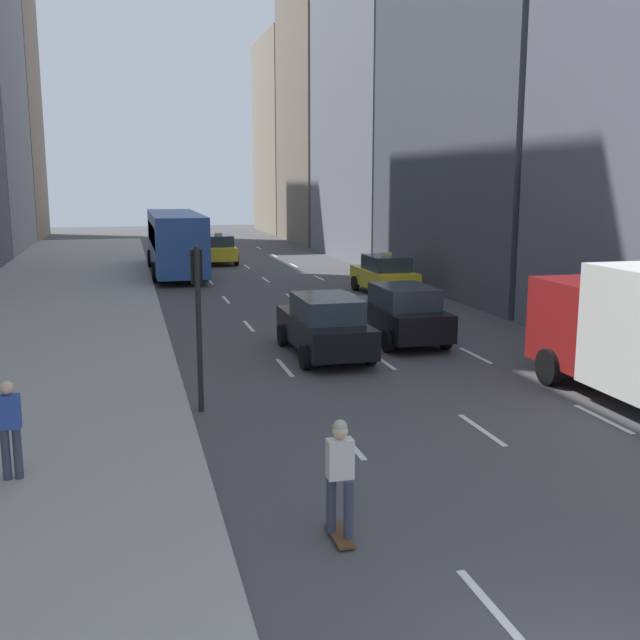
# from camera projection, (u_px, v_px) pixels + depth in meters

# --- Properties ---
(sidewalk_left) EXTENTS (8.00, 66.00, 0.15)m
(sidewalk_left) POSITION_uv_depth(u_px,v_px,m) (58.00, 301.00, 30.77)
(sidewalk_left) COLOR #9E9E99
(sidewalk_left) RESTS_ON ground
(lane_markings) EXTENTS (5.72, 56.00, 0.01)m
(lane_markings) POSITION_uv_depth(u_px,v_px,m) (307.00, 308.00, 29.35)
(lane_markings) COLOR white
(lane_markings) RESTS_ON ground
(building_row_right) EXTENTS (6.00, 71.91, 37.68)m
(building_row_right) POSITION_uv_depth(u_px,v_px,m) (394.00, 24.00, 44.78)
(building_row_right) COLOR slate
(building_row_right) RESTS_ON ground
(taxi_lead) EXTENTS (2.02, 4.40, 1.87)m
(taxi_lead) POSITION_uv_depth(u_px,v_px,m) (218.00, 249.00, 45.10)
(taxi_lead) COLOR yellow
(taxi_lead) RESTS_ON ground
(taxi_second) EXTENTS (2.02, 4.40, 1.87)m
(taxi_second) POSITION_uv_depth(u_px,v_px,m) (384.00, 274.00, 32.94)
(taxi_second) COLOR yellow
(taxi_second) RESTS_ON ground
(sedan_black_near) EXTENTS (2.02, 4.46, 1.78)m
(sedan_black_near) POSITION_uv_depth(u_px,v_px,m) (401.00, 313.00, 23.17)
(sedan_black_near) COLOR black
(sedan_black_near) RESTS_ON ground
(sedan_silver_behind) EXTENTS (2.02, 4.83, 1.76)m
(sedan_silver_behind) POSITION_uv_depth(u_px,v_px,m) (324.00, 325.00, 21.31)
(sedan_silver_behind) COLOR black
(sedan_silver_behind) RESTS_ON ground
(city_bus) EXTENTS (2.80, 11.61, 3.25)m
(city_bus) POSITION_uv_depth(u_px,v_px,m) (175.00, 240.00, 40.13)
(city_bus) COLOR #2D519E
(city_bus) RESTS_ON ground
(skateboarder) EXTENTS (0.36, 0.80, 1.75)m
(skateboarder) POSITION_uv_depth(u_px,v_px,m) (340.00, 474.00, 10.32)
(skateboarder) COLOR brown
(skateboarder) RESTS_ON ground
(pedestrian_mid_block) EXTENTS (0.36, 0.22, 1.65)m
(pedestrian_mid_block) POSITION_uv_depth(u_px,v_px,m) (10.00, 425.00, 12.06)
(pedestrian_mid_block) COLOR #383D51
(pedestrian_mid_block) RESTS_ON sidewalk_left
(traffic_light_pole) EXTENTS (0.24, 0.42, 3.60)m
(traffic_light_pole) POSITION_uv_depth(u_px,v_px,m) (198.00, 301.00, 15.95)
(traffic_light_pole) COLOR black
(traffic_light_pole) RESTS_ON ground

